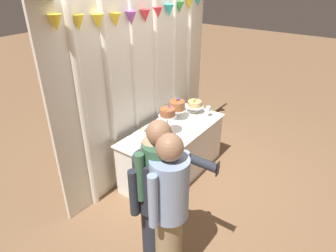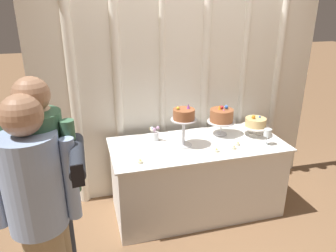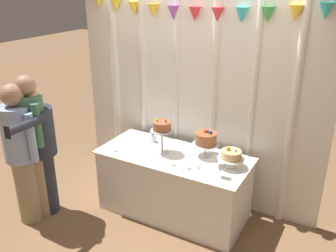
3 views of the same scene
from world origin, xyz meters
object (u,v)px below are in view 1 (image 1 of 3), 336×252
Objects in this scene: cake_display_rightmost at (195,104)px; tealight_near_left at (191,130)px; tealight_far_right at (195,121)px; guest_man_pink_jacket at (169,205)px; cake_display_center at (177,106)px; cake_table at (173,151)px; tealight_far_left at (161,154)px; guest_man_dark_suit at (160,192)px; flower_vase at (145,131)px; cake_display_leftmost at (167,114)px; wine_glass at (208,109)px; tealight_near_right at (197,124)px; guest_girl_blue_dress at (155,199)px.

tealight_near_left is (-0.54, -0.26, -0.12)m from cake_display_rightmost.
tealight_far_right is 0.03× the size of guest_man_pink_jacket.
cake_display_center is 7.58× the size of tealight_far_right.
tealight_near_left is (0.11, -0.21, 0.39)m from cake_table.
tealight_far_left is 0.89m from guest_man_dark_suit.
cake_table is 0.63m from flower_vase.
cake_display_rightmost is 2.23m from guest_man_pink_jacket.
wine_glass is at bearing -13.97° from cake_display_leftmost.
guest_man_dark_suit is at bearing -143.91° from tealight_far_left.
tealight_near_right is at bearing -35.57° from cake_table.
guest_man_dark_suit reaches higher than tealight_near_right.
tealight_near_right is at bearing 17.07° from guest_girl_blue_dress.
flower_vase is at bearing 149.51° from tealight_near_right.
tealight_far_left is at bearing 36.09° from guest_man_dark_suit.
cake_display_center is at bearing 100.31° from tealight_far_right.
guest_girl_blue_dress reaches higher than tealight_far_left.
cake_display_rightmost is 0.19× the size of guest_girl_blue_dress.
tealight_far_right is at bearing 20.42° from guest_man_dark_suit.
cake_display_leftmost reaches higher than cake_display_center.
tealight_near_left is at bearing -176.93° from tealight_near_right.
flower_vase is 0.50m from tealight_far_left.
tealight_near_right is 1.05× the size of tealight_far_right.
cake_display_rightmost is at bearing 33.12° from tealight_far_right.
cake_table is 1.02× the size of guest_man_dark_suit.
guest_girl_blue_dress is at bearing -161.45° from tealight_far_right.
guest_man_dark_suit is at bearing -150.10° from cake_table.
flower_vase is 1.34m from guest_man_dark_suit.
cake_display_leftmost is 0.25× the size of guest_man_dark_suit.
cake_display_leftmost reaches higher than cake_table.
cake_display_leftmost reaches higher than wine_glass.
cake_display_center is 7.21× the size of tealight_near_right.
guest_man_pink_jacket reaches higher than cake_display_rightmost.
guest_girl_blue_dress is (-0.94, -0.89, -0.02)m from flower_vase.
flower_vase is (-1.03, 0.14, -0.05)m from cake_display_rightmost.
tealight_near_right is 1.80m from guest_man_pink_jacket.
tealight_far_left is (-0.47, -0.24, -0.28)m from cake_display_leftmost.
cake_display_center is (0.31, 0.16, 0.58)m from cake_table.
guest_man_pink_jacket is at bearing -131.90° from flower_vase.
cake_display_leftmost is at bearing 140.09° from tealight_near_left.
guest_girl_blue_dress reaches higher than cake_display_rightmost.
guest_girl_blue_dress reaches higher than flower_vase.
cake_display_leftmost is at bearing 27.44° from tealight_far_left.
guest_girl_blue_dress is (-1.33, -0.70, 0.43)m from cake_table.
guest_man_pink_jacket reaches higher than tealight_far_right.
guest_man_dark_suit reaches higher than flower_vase.
cake_table is 0.67m from cake_display_center.
guest_girl_blue_dress is (-1.97, -0.75, -0.08)m from cake_display_rightmost.
guest_man_pink_jacket reaches higher than flower_vase.
cake_display_center is at bearing 23.45° from tealight_far_left.
cake_display_leftmost is at bearing 36.45° from guest_man_pink_jacket.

